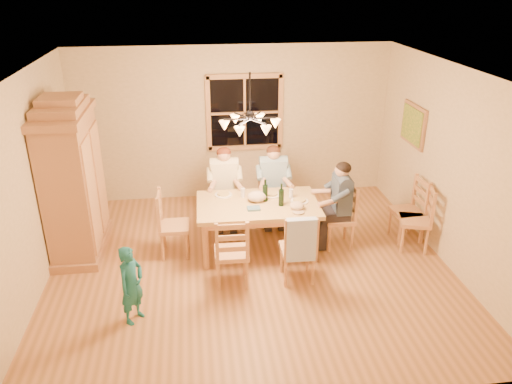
{
  "coord_description": "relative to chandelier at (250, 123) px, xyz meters",
  "views": [
    {
      "loc": [
        -0.71,
        -5.96,
        3.8
      ],
      "look_at": [
        0.09,
        0.1,
        1.09
      ],
      "focal_mm": 35.0,
      "sensor_mm": 36.0,
      "label": 1
    }
  ],
  "objects": [
    {
      "name": "chair_near_right",
      "position": [
        0.57,
        -0.39,
        -1.77
      ],
      "size": [
        0.45,
        0.43,
        0.99
      ],
      "rotation": [
        0.0,
        0.0,
        -0.02
      ],
      "color": "tan",
      "rests_on": "floor"
    },
    {
      "name": "window",
      "position": [
        0.2,
        2.47,
        -0.53
      ],
      "size": [
        1.3,
        0.06,
        1.3
      ],
      "color": "black",
      "rests_on": "wall_back"
    },
    {
      "name": "chair_spare_back",
      "position": [
        2.45,
        0.47,
        -1.77
      ],
      "size": [
        0.45,
        0.47,
        0.99
      ],
      "rotation": [
        0.0,
        0.0,
        1.64
      ],
      "color": "tan",
      "rests_on": "floor"
    },
    {
      "name": "chair_end_left",
      "position": [
        -1.05,
        0.46,
        -1.77
      ],
      "size": [
        0.43,
        0.45,
        0.99
      ],
      "rotation": [
        0.0,
        0.0,
        -1.59
      ],
      "color": "tan",
      "rests_on": "floor"
    },
    {
      "name": "cloth_bundle",
      "position": [
        0.15,
        0.5,
        -1.24
      ],
      "size": [
        0.28,
        0.22,
        0.15
      ],
      "primitive_type": "ellipsoid",
      "color": "tan",
      "rests_on": "dining_table"
    },
    {
      "name": "plate_plaid",
      "position": [
        0.4,
        0.67,
        -1.31
      ],
      "size": [
        0.26,
        0.26,
        0.02
      ],
      "primitive_type": "cylinder",
      "color": "white",
      "rests_on": "dining_table"
    },
    {
      "name": "wine_glass_a",
      "position": [
        -0.03,
        0.67,
        -1.25
      ],
      "size": [
        0.06,
        0.06,
        0.14
      ],
      "primitive_type": "cylinder",
      "color": "silver",
      "rests_on": "dining_table"
    },
    {
      "name": "wall_right",
      "position": [
        2.75,
        0.0,
        -0.73
      ],
      "size": [
        0.02,
        5.0,
        2.7
      ],
      "primitive_type": "cube",
      "color": "#BFB187",
      "rests_on": "floor"
    },
    {
      "name": "painting",
      "position": [
        2.71,
        1.2,
        -0.48
      ],
      "size": [
        0.06,
        0.78,
        0.64
      ],
      "color": "#996842",
      "rests_on": "wall_right"
    },
    {
      "name": "adult_slate_man",
      "position": [
        1.36,
        0.41,
        -1.24
      ],
      "size": [
        0.43,
        0.4,
        0.87
      ],
      "rotation": [
        0.0,
        0.0,
        1.55
      ],
      "color": "#39485C",
      "rests_on": "floor"
    },
    {
      "name": "wine_bottle_b",
      "position": [
        0.48,
        0.32,
        -1.15
      ],
      "size": [
        0.08,
        0.08,
        0.33
      ],
      "primitive_type": "cylinder",
      "color": "black",
      "rests_on": "dining_table"
    },
    {
      "name": "armoire",
      "position": [
        -2.42,
        0.8,
        -1.02
      ],
      "size": [
        0.66,
        1.4,
        2.3
      ],
      "color": "#996842",
      "rests_on": "floor"
    },
    {
      "name": "chair_spare_front",
      "position": [
        2.45,
        0.19,
        -1.77
      ],
      "size": [
        0.53,
        0.54,
        0.99
      ],
      "rotation": [
        0.0,
        0.0,
        1.28
      ],
      "color": "tan",
      "rests_on": "floor"
    },
    {
      "name": "chair_far_right",
      "position": [
        0.51,
        1.25,
        -1.77
      ],
      "size": [
        0.45,
        0.43,
        0.99
      ],
      "rotation": [
        0.0,
        0.0,
        3.12
      ],
      "color": "tan",
      "rests_on": "floor"
    },
    {
      "name": "child",
      "position": [
        -1.51,
        -1.0,
        -1.59
      ],
      "size": [
        0.4,
        0.43,
        0.98
      ],
      "primitive_type": "imported",
      "rotation": [
        0.0,
        0.0,
        0.95
      ],
      "color": "#1A6A78",
      "rests_on": "floor"
    },
    {
      "name": "towel",
      "position": [
        0.57,
        -0.58,
        -1.38
      ],
      "size": [
        0.38,
        0.11,
        0.58
      ],
      "primitive_type": "cube",
      "rotation": [
        0.0,
        0.0,
        -0.02
      ],
      "color": "#A5BDE0",
      "rests_on": "chair_near_right"
    },
    {
      "name": "chandelier",
      "position": [
        0.0,
        0.0,
        0.0
      ],
      "size": [
        0.77,
        0.68,
        0.71
      ],
      "color": "black",
      "rests_on": "ceiling"
    },
    {
      "name": "chair_end_right",
      "position": [
        1.36,
        0.41,
        -1.77
      ],
      "size": [
        0.43,
        0.45,
        0.99
      ],
      "rotation": [
        0.0,
        0.0,
        1.55
      ],
      "color": "tan",
      "rests_on": "floor"
    },
    {
      "name": "napkin",
      "position": [
        0.07,
        0.24,
        -1.3
      ],
      "size": [
        0.18,
        0.14,
        0.03
      ],
      "primitive_type": "cube",
      "rotation": [
        0.0,
        0.0,
        -0.02
      ],
      "color": "#45697E",
      "rests_on": "dining_table"
    },
    {
      "name": "floor",
      "position": [
        0.0,
        0.0,
        -2.08
      ],
      "size": [
        5.5,
        5.5,
        0.0
      ],
      "primitive_type": "plane",
      "color": "olive",
      "rests_on": "ground"
    },
    {
      "name": "chair_far_left",
      "position": [
        -0.26,
        1.27,
        -1.77
      ],
      "size": [
        0.45,
        0.43,
        0.99
      ],
      "rotation": [
        0.0,
        0.0,
        3.12
      ],
      "color": "tan",
      "rests_on": "floor"
    },
    {
      "name": "plate_slate",
      "position": [
        0.76,
        0.41,
        -1.31
      ],
      "size": [
        0.26,
        0.26,
        0.02
      ],
      "primitive_type": "cylinder",
      "color": "white",
      "rests_on": "dining_table"
    },
    {
      "name": "ceiling",
      "position": [
        0.0,
        0.0,
        0.62
      ],
      "size": [
        5.5,
        5.0,
        0.02
      ],
      "primitive_type": "cube",
      "color": "white",
      "rests_on": "wall_back"
    },
    {
      "name": "chair_near_left",
      "position": [
        -0.29,
        -0.37,
        -1.77
      ],
      "size": [
        0.45,
        0.43,
        0.99
      ],
      "rotation": [
        0.0,
        0.0,
        -0.02
      ],
      "color": "tan",
      "rests_on": "floor"
    },
    {
      "name": "adult_plaid_man",
      "position": [
        0.51,
        1.25,
        -1.24
      ],
      "size": [
        0.4,
        0.43,
        0.87
      ],
      "rotation": [
        0.0,
        0.0,
        3.12
      ],
      "color": "teal",
      "rests_on": "floor"
    },
    {
      "name": "wine_bottle_a",
      "position": [
        0.27,
        0.5,
        -1.15
      ],
      "size": [
        0.08,
        0.08,
        0.33
      ],
      "primitive_type": "cylinder",
      "color": "black",
      "rests_on": "dining_table"
    },
    {
      "name": "wall_left",
      "position": [
        -2.75,
        0.0,
        -0.73
      ],
      "size": [
        0.02,
        5.0,
        2.7
      ],
      "primitive_type": "cube",
      "color": "#BFB187",
      "rests_on": "floor"
    },
    {
      "name": "wine_glass_b",
      "position": [
        0.66,
        0.55,
        -1.25
      ],
      "size": [
        0.06,
        0.06,
        0.14
      ],
      "primitive_type": "cylinder",
      "color": "silver",
      "rests_on": "dining_table"
    },
    {
      "name": "plate_woman",
      "position": [
        -0.31,
        0.77,
        -1.31
      ],
      "size": [
        0.26,
        0.26,
        0.02
      ],
      "primitive_type": "cylinder",
      "color": "white",
      "rests_on": "dining_table"
    },
    {
      "name": "adult_woman",
      "position": [
        -0.26,
        1.27,
        -1.24
      ],
      "size": [
        0.4,
        0.43,
        0.87
      ],
      "rotation": [
        0.0,
        0.0,
        3.12
      ],
      "color": "beige",
      "rests_on": "floor"
    },
    {
      "name": "cap",
      "position": [
        0.67,
        0.16,
        -1.26
      ],
      "size": [
        0.2,
        0.2,
        0.11
      ],
      "primitive_type": "ellipsoid",
      "color": "tan",
      "rests_on": "dining_table"
    },
    {
      "name": "dining_table",
      "position": [
        0.16,
        0.44,
        -1.42
      ],
      "size": [
        1.76,
        1.1,
        0.76
      ],
      "rotation": [
        0.0,
        0.0,
        -0.02
      ],
      "color": "tan",
      "rests_on": "floor"
    },
    {
      "name": "wall_back",
      "position": [
        0.0,
        2.5,
        -0.73
      ],
      "size": [
        5.5,
        0.02,
        2.7
      ],
      "primitive_type": "cube",
      "color": "#BFB187",
      "rests_on": "floor"
    }
  ]
}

